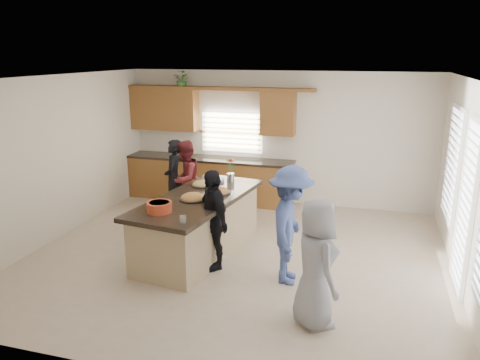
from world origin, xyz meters
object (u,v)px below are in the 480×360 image
(salad_bowl, at_px, (159,207))
(woman_left_back, at_px, (174,178))
(island, at_px, (199,226))
(woman_right_front, at_px, (316,264))
(woman_left_front, at_px, (213,219))
(woman_right_back, at_px, (290,225))
(woman_left_mid, at_px, (185,179))

(salad_bowl, bearing_deg, woman_left_back, 109.60)
(island, distance_m, woman_right_front, 2.61)
(salad_bowl, bearing_deg, island, 72.94)
(woman_left_front, height_order, woman_right_back, woman_right_back)
(woman_left_mid, relative_size, woman_left_front, 1.00)
(salad_bowl, relative_size, woman_left_mid, 0.24)
(woman_left_front, height_order, woman_right_front, woman_right_front)
(woman_left_front, xyz_separation_m, woman_right_front, (1.67, -1.13, 0.02))
(woman_left_back, bearing_deg, woman_left_mid, 72.88)
(woman_right_back, bearing_deg, salad_bowl, 95.31)
(woman_left_front, bearing_deg, woman_left_back, 175.62)
(salad_bowl, xyz_separation_m, woman_right_back, (1.85, 0.28, -0.19))
(island, distance_m, woman_left_front, 0.67)
(woman_right_front, bearing_deg, island, 21.24)
(island, bearing_deg, woman_right_front, -29.07)
(woman_left_front, relative_size, woman_right_back, 0.90)
(woman_left_mid, distance_m, woman_left_front, 2.38)
(salad_bowl, height_order, woman_right_front, woman_right_front)
(woman_left_mid, relative_size, woman_right_front, 0.98)
(woman_left_front, bearing_deg, island, -178.73)
(salad_bowl, distance_m, woman_right_back, 1.88)
(woman_left_back, xyz_separation_m, woman_right_back, (2.71, -2.14, 0.08))
(island, distance_m, woman_left_back, 1.96)
(woman_left_back, distance_m, woman_right_front, 4.47)
(salad_bowl, relative_size, woman_right_back, 0.21)
(island, bearing_deg, salad_bowl, -99.11)
(woman_right_front, bearing_deg, woman_right_back, -5.96)
(woman_left_back, relative_size, woman_right_front, 0.98)
(woman_left_back, relative_size, woman_left_front, 1.00)
(salad_bowl, xyz_separation_m, woman_right_front, (2.33, -0.72, -0.25))
(woman_left_back, distance_m, woman_right_back, 3.45)
(woman_right_front, bearing_deg, woman_left_mid, 11.53)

